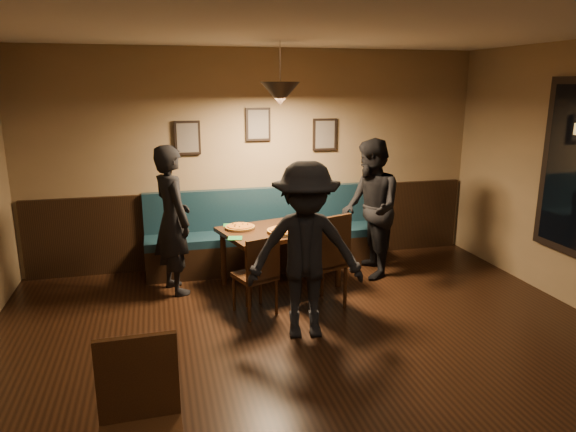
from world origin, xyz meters
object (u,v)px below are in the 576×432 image
Objects in this scene: diner_front at (306,251)px; tabasco_bottle at (323,222)px; chair_near_right at (319,260)px; chair_near_left at (255,274)px; diner_left at (173,220)px; booth_bench at (263,231)px; dining_table at (281,257)px; soda_glass at (341,225)px; diner_right at (371,209)px.

tabasco_bottle is (0.57, 1.23, -0.07)m from diner_front.
chair_near_right reaches higher than tabasco_bottle.
chair_near_left is 0.50× the size of diner_left.
booth_bench is 1.98m from diner_front.
chair_near_left is (-0.37, -1.35, -0.07)m from booth_bench.
dining_table is 1.36m from diner_front.
chair_near_left is 0.82m from diner_front.
chair_near_right is (0.33, -1.36, 0.03)m from booth_bench.
booth_bench is 1.40m from chair_near_right.
booth_bench is 1.78× the size of diner_front.
chair_near_left is 1.21m from diner_left.
diner_left is (-1.22, 0.15, 0.50)m from dining_table.
dining_table is at bearing -84.35° from booth_bench.
dining_table is 1.33m from diner_left.
diner_right is at bearing 38.16° from soda_glass.
tabasco_bottle is (0.95, 0.62, 0.34)m from chair_near_left.
chair_near_left is 0.50× the size of diner_right.
tabasco_bottle is (0.58, -0.72, 0.27)m from booth_bench.
diner_front is at bearing -115.05° from tabasco_bottle.
soda_glass reaches higher than dining_table.
chair_near_right is 0.62× the size of diner_left.
chair_near_right is 0.57m from soda_glass.
diner_front reaches higher than soda_glass.
diner_front is at bearing -35.82° from diner_right.
dining_table is (0.07, -0.68, -0.14)m from booth_bench.
diner_front is 11.04× the size of soda_glass.
dining_table is 0.78× the size of diner_left.
diner_front is (-1.22, -1.36, -0.02)m from diner_right.
booth_bench is 1.40m from chair_near_left.
dining_table is 0.80m from chair_near_left.
dining_table is at bearing -117.52° from diner_left.
diner_front is 1.17m from soda_glass.
diner_left is 1.92m from soda_glass.
chair_near_left is 1.18m from soda_glass.
dining_table is at bearing 91.08° from chair_near_right.
tabasco_bottle is at bearing 13.58° from chair_near_left.
dining_table is 0.78× the size of diner_right.
booth_bench is 1.32m from diner_left.
tabasco_bottle is at bearing 48.30° from chair_near_right.
booth_bench is 1.76× the size of diner_left.
chair_near_right is 9.84× the size of tabasco_bottle.
tabasco_bottle is (0.25, 0.63, 0.24)m from chair_near_right.
soda_glass is at bearing -45.68° from diner_right.
diner_right is at bearing 11.60° from tabasco_bottle.
diner_right reaches higher than chair_near_left.
dining_table is at bearing 153.04° from soda_glass.
booth_bench is 1.26m from soda_glass.
diner_right is at bearing 5.59° from chair_near_left.
chair_near_right is 1.73m from diner_left.
diner_front is at bearing -161.07° from diner_left.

